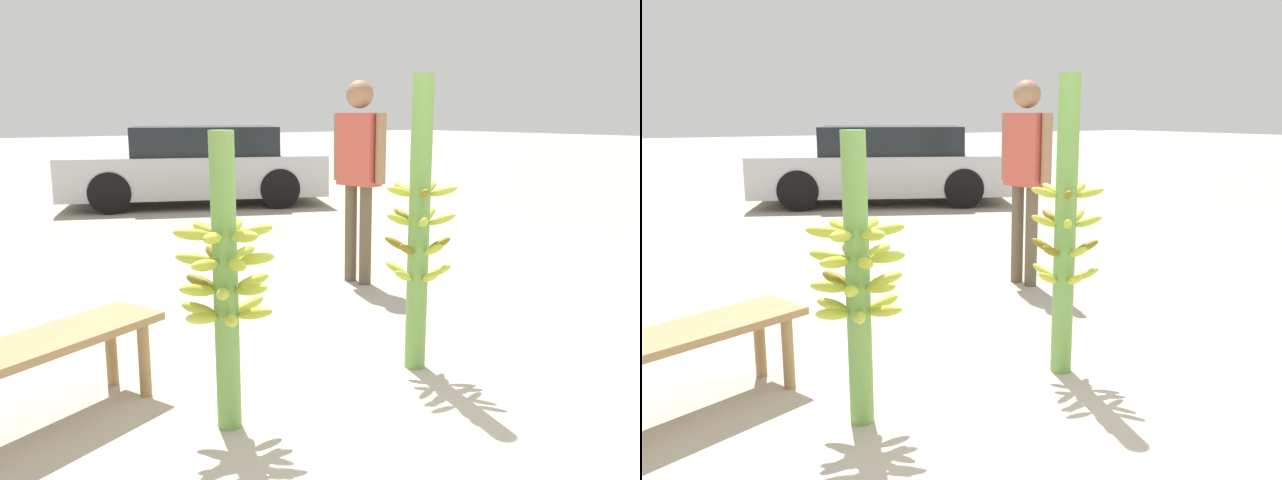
% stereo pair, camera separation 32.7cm
% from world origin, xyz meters
% --- Properties ---
extents(ground_plane, '(80.00, 80.00, 0.00)m').
position_xyz_m(ground_plane, '(0.00, 0.00, 0.00)').
color(ground_plane, '#A89E8C').
extents(banana_stalk_left, '(0.45, 0.45, 1.36)m').
position_xyz_m(banana_stalk_left, '(-0.65, 0.52, 0.70)').
color(banana_stalk_left, '#6B9E47').
rests_on(banana_stalk_left, ground_plane).
extents(banana_stalk_center, '(0.40, 0.41, 1.64)m').
position_xyz_m(banana_stalk_center, '(0.54, 0.51, 0.82)').
color(banana_stalk_center, '#6B9E47').
rests_on(banana_stalk_center, ground_plane).
extents(vendor_person, '(0.23, 0.55, 1.70)m').
position_xyz_m(vendor_person, '(1.45, 2.13, 1.04)').
color(vendor_person, brown).
rests_on(vendor_person, ground_plane).
extents(market_bench, '(1.28, 0.78, 0.43)m').
position_xyz_m(market_bench, '(-1.37, 1.00, 0.36)').
color(market_bench, '#99754C').
rests_on(market_bench, ground_plane).
extents(parked_car, '(4.40, 3.25, 1.24)m').
position_xyz_m(parked_car, '(2.45, 7.41, 0.61)').
color(parked_car, '#B7B7BC').
rests_on(parked_car, ground_plane).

